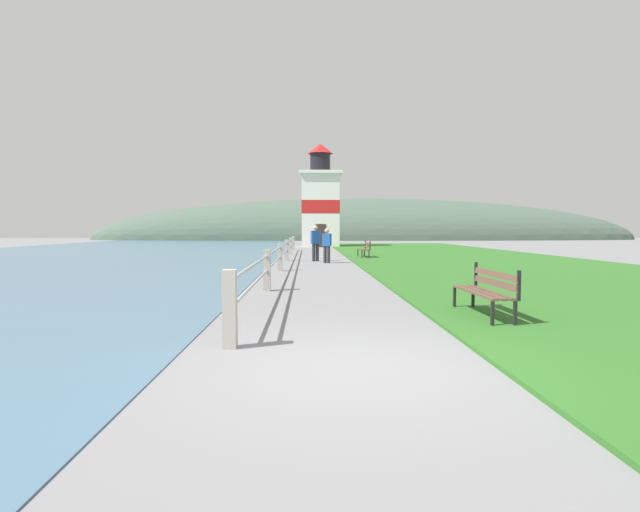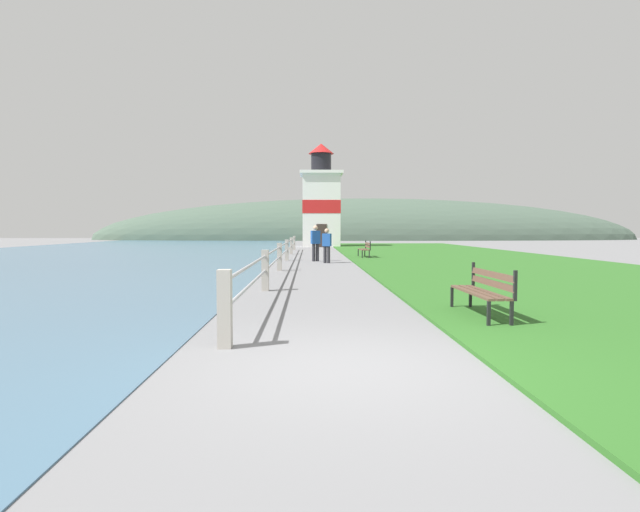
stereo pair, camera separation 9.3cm
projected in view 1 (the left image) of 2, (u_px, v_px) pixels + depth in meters
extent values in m
plane|color=slate|center=(352.00, 368.00, 5.73)|extent=(160.00, 160.00, 0.00)
cube|color=#2D6623|center=(473.00, 261.00, 24.55)|extent=(12.00, 56.00, 0.06)
cube|color=#476B84|center=(24.00, 262.00, 24.00)|extent=(24.00, 89.61, 0.01)
cube|color=#A8A399|center=(230.00, 309.00, 6.65)|extent=(0.18, 0.18, 1.06)
cube|color=#A8A399|center=(267.00, 270.00, 12.79)|extent=(0.18, 0.18, 1.06)
cube|color=#A8A399|center=(280.00, 257.00, 18.93)|extent=(0.18, 0.18, 1.06)
cube|color=#A8A399|center=(287.00, 250.00, 25.06)|extent=(0.18, 0.18, 1.06)
cube|color=#A8A399|center=(291.00, 246.00, 31.20)|extent=(0.18, 0.18, 1.06)
cube|color=#A8A399|center=(293.00, 243.00, 37.33)|extent=(0.18, 0.18, 1.06)
cylinder|color=#B2B2B7|center=(284.00, 245.00, 21.97)|extent=(0.06, 30.74, 0.06)
cylinder|color=#B2B2B7|center=(284.00, 253.00, 21.99)|extent=(0.06, 30.74, 0.06)
cube|color=brown|center=(474.00, 292.00, 8.86)|extent=(0.15, 1.96, 0.04)
cube|color=brown|center=(482.00, 292.00, 8.87)|extent=(0.15, 1.96, 0.04)
cube|color=brown|center=(490.00, 292.00, 8.87)|extent=(0.15, 1.96, 0.04)
cube|color=brown|center=(495.00, 274.00, 8.86)|extent=(0.10, 1.96, 0.11)
cube|color=brown|center=(495.00, 283.00, 8.87)|extent=(0.10, 1.96, 0.11)
cube|color=black|center=(492.00, 315.00, 7.92)|extent=(0.05, 0.05, 0.45)
cube|color=black|center=(455.00, 298.00, 9.82)|extent=(0.05, 0.05, 0.45)
cube|color=black|center=(515.00, 315.00, 7.94)|extent=(0.05, 0.05, 0.45)
cube|color=black|center=(473.00, 298.00, 9.84)|extent=(0.05, 0.05, 0.45)
cube|color=black|center=(519.00, 286.00, 7.92)|extent=(0.05, 0.05, 0.49)
cube|color=black|center=(476.00, 275.00, 9.82)|extent=(0.05, 0.05, 0.49)
cube|color=brown|center=(361.00, 249.00, 27.10)|extent=(0.15, 1.87, 0.04)
cube|color=brown|center=(363.00, 249.00, 27.10)|extent=(0.15, 1.87, 0.04)
cube|color=brown|center=(366.00, 249.00, 27.11)|extent=(0.15, 1.87, 0.04)
cube|color=brown|center=(368.00, 244.00, 27.09)|extent=(0.09, 1.87, 0.11)
cube|color=brown|center=(368.00, 246.00, 27.10)|extent=(0.09, 1.87, 0.11)
cube|color=black|center=(362.00, 255.00, 26.20)|extent=(0.05, 0.05, 0.45)
cube|color=black|center=(358.00, 253.00, 28.02)|extent=(0.05, 0.05, 0.45)
cube|color=black|center=(369.00, 255.00, 26.21)|extent=(0.05, 0.05, 0.45)
cube|color=black|center=(364.00, 253.00, 28.03)|extent=(0.05, 0.05, 0.45)
cube|color=black|center=(370.00, 246.00, 26.19)|extent=(0.05, 0.05, 0.49)
cube|color=black|center=(365.00, 245.00, 28.01)|extent=(0.05, 0.05, 0.49)
cube|color=white|center=(320.00, 211.00, 44.45)|extent=(3.27, 3.27, 6.36)
cube|color=red|center=(320.00, 207.00, 44.43)|extent=(3.31, 3.31, 1.15)
cube|color=white|center=(320.00, 174.00, 44.27)|extent=(3.76, 3.76, 0.25)
cylinder|color=black|center=(320.00, 163.00, 44.22)|extent=(1.80, 1.80, 1.63)
cone|color=red|center=(320.00, 149.00, 44.15)|extent=(2.25, 2.25, 0.89)
cube|color=#332823|center=(321.00, 236.00, 42.92)|extent=(0.90, 0.06, 2.00)
cylinder|color=#28282D|center=(314.00, 253.00, 24.39)|extent=(0.16, 0.16, 0.86)
cylinder|color=#28282D|center=(317.00, 252.00, 24.46)|extent=(0.16, 0.16, 0.86)
cube|color=#1E4C99|center=(315.00, 237.00, 24.39)|extent=(0.48, 0.36, 0.64)
sphere|color=tan|center=(315.00, 228.00, 24.36)|extent=(0.23, 0.23, 0.23)
cylinder|color=#28282D|center=(325.00, 255.00, 23.21)|extent=(0.15, 0.15, 0.79)
cylinder|color=#28282D|center=(329.00, 255.00, 23.14)|extent=(0.15, 0.15, 0.79)
cube|color=#1E4C99|center=(327.00, 240.00, 23.14)|extent=(0.44, 0.35, 0.59)
sphere|color=tan|center=(327.00, 231.00, 23.11)|extent=(0.21, 0.21, 0.21)
ellipsoid|color=#475B4C|center=(365.00, 240.00, 73.14)|extent=(80.00, 16.00, 12.00)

